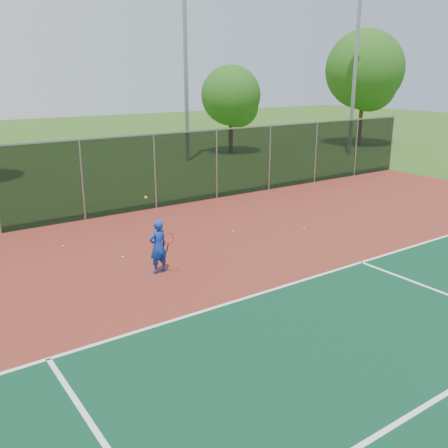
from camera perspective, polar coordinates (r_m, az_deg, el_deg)
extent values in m
plane|color=#2A5117|center=(11.99, 20.25, -10.47)|extent=(120.00, 120.00, 0.00)
cube|color=maroon|center=(13.07, 13.09, -7.46)|extent=(30.00, 20.00, 0.02)
cube|color=white|center=(15.09, 15.43, -4.23)|extent=(22.00, 0.10, 0.00)
cube|color=black|center=(20.35, -7.92, 5.93)|extent=(30.00, 0.04, 3.00)
cube|color=gray|center=(20.13, -8.09, 10.13)|extent=(30.00, 0.06, 0.06)
imported|color=#1134A3|center=(13.72, -7.54, -2.57)|extent=(0.59, 0.43, 1.50)
cylinder|color=black|center=(13.57, -6.49, -2.74)|extent=(0.03, 0.15, 0.27)
torus|color=#A51414|center=(13.39, -6.33, -1.65)|extent=(0.30, 0.13, 0.29)
sphere|color=yellow|center=(13.31, -8.92, 3.03)|extent=(0.07, 0.07, 0.07)
sphere|color=yellow|center=(16.61, -17.94, -2.42)|extent=(0.07, 0.07, 0.07)
sphere|color=yellow|center=(17.79, 9.16, -0.56)|extent=(0.07, 0.07, 0.07)
sphere|color=yellow|center=(15.18, -11.50, -3.72)|extent=(0.07, 0.07, 0.07)
sphere|color=yellow|center=(17.28, 1.09, -0.85)|extent=(0.07, 0.07, 0.07)
cylinder|color=gray|center=(31.58, -4.43, 18.70)|extent=(0.24, 0.24, 12.79)
cylinder|color=gray|center=(35.00, 14.86, 18.02)|extent=(0.24, 0.24, 12.79)
cylinder|color=#3D2216|center=(35.21, 0.77, 9.96)|extent=(0.30, 0.30, 2.27)
sphere|color=#205015|center=(35.00, 0.79, 14.49)|extent=(4.04, 4.04, 4.04)
sphere|color=#205015|center=(35.03, 1.62, 13.24)|extent=(2.78, 2.78, 2.78)
cylinder|color=#3D2216|center=(40.54, 15.31, 10.99)|extent=(0.30, 0.30, 3.28)
sphere|color=#205015|center=(40.38, 15.75, 16.64)|extent=(5.83, 5.83, 5.83)
sphere|color=#205015|center=(40.50, 16.34, 15.04)|extent=(4.01, 4.01, 4.01)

